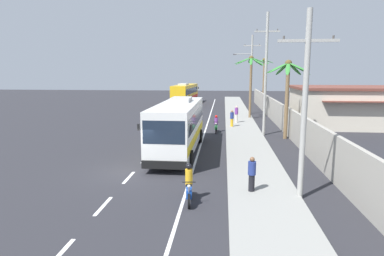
{
  "coord_description": "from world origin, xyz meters",
  "views": [
    {
      "loc": [
        4.94,
        -17.59,
        5.56
      ],
      "look_at": [
        2.81,
        5.04,
        1.7
      ],
      "focal_mm": 31.35,
      "sensor_mm": 36.0,
      "label": 1
    }
  ],
  "objects_px": {
    "coach_bus_foreground": "(179,125)",
    "pedestrian_near_kerb": "(232,118)",
    "coach_bus_far_lane": "(185,93)",
    "pedestrian_far_walk": "(252,173)",
    "palm_nearest": "(288,82)",
    "roadside_building": "(346,106)",
    "palm_second": "(251,72)",
    "palm_third": "(264,73)",
    "motorcycle_trailing": "(189,186)",
    "utility_pole_nearest": "(305,103)",
    "utility_pole_mid": "(266,73)",
    "pedestrian_midwalk": "(236,114)",
    "motorcycle_beside_bus": "(216,125)",
    "utility_pole_far": "(251,72)"
  },
  "relations": [
    {
      "from": "motorcycle_trailing",
      "to": "palm_second",
      "type": "bearing_deg",
      "value": 80.1
    },
    {
      "from": "palm_third",
      "to": "pedestrian_midwalk",
      "type": "bearing_deg",
      "value": -105.17
    },
    {
      "from": "utility_pole_mid",
      "to": "roadside_building",
      "type": "bearing_deg",
      "value": 33.18
    },
    {
      "from": "coach_bus_far_lane",
      "to": "pedestrian_far_walk",
      "type": "bearing_deg",
      "value": -79.37
    },
    {
      "from": "coach_bus_foreground",
      "to": "roadside_building",
      "type": "bearing_deg",
      "value": 39.25
    },
    {
      "from": "motorcycle_beside_bus",
      "to": "motorcycle_trailing",
      "type": "bearing_deg",
      "value": -92.69
    },
    {
      "from": "coach_bus_foreground",
      "to": "utility_pole_nearest",
      "type": "relative_size",
      "value": 1.36
    },
    {
      "from": "pedestrian_near_kerb",
      "to": "palm_nearest",
      "type": "bearing_deg",
      "value": 78.83
    },
    {
      "from": "pedestrian_near_kerb",
      "to": "utility_pole_mid",
      "type": "bearing_deg",
      "value": 75.45
    },
    {
      "from": "motorcycle_trailing",
      "to": "roadside_building",
      "type": "distance_m",
      "value": 25.82
    },
    {
      "from": "motorcycle_beside_bus",
      "to": "palm_second",
      "type": "bearing_deg",
      "value": 68.19
    },
    {
      "from": "coach_bus_foreground",
      "to": "motorcycle_beside_bus",
      "type": "distance_m",
      "value": 8.29
    },
    {
      "from": "utility_pole_nearest",
      "to": "utility_pole_far",
      "type": "xyz_separation_m",
      "value": [
        0.06,
        30.13,
        1.16
      ]
    },
    {
      "from": "pedestrian_far_walk",
      "to": "palm_second",
      "type": "height_order",
      "value": "palm_second"
    },
    {
      "from": "motorcycle_beside_bus",
      "to": "palm_second",
      "type": "xyz_separation_m",
      "value": [
        3.79,
        9.48,
        4.85
      ]
    },
    {
      "from": "pedestrian_near_kerb",
      "to": "utility_pole_nearest",
      "type": "distance_m",
      "value": 19.07
    },
    {
      "from": "pedestrian_near_kerb",
      "to": "palm_third",
      "type": "bearing_deg",
      "value": -156.52
    },
    {
      "from": "pedestrian_near_kerb",
      "to": "utility_pole_far",
      "type": "relative_size",
      "value": 0.16
    },
    {
      "from": "pedestrian_midwalk",
      "to": "utility_pole_mid",
      "type": "height_order",
      "value": "utility_pole_mid"
    },
    {
      "from": "motorcycle_beside_bus",
      "to": "utility_pole_mid",
      "type": "height_order",
      "value": "utility_pole_mid"
    },
    {
      "from": "coach_bus_foreground",
      "to": "palm_nearest",
      "type": "height_order",
      "value": "palm_nearest"
    },
    {
      "from": "palm_second",
      "to": "motorcycle_beside_bus",
      "type": "bearing_deg",
      "value": -111.81
    },
    {
      "from": "coach_bus_far_lane",
      "to": "palm_second",
      "type": "bearing_deg",
      "value": -59.86
    },
    {
      "from": "coach_bus_foreground",
      "to": "coach_bus_far_lane",
      "type": "distance_m",
      "value": 34.12
    },
    {
      "from": "utility_pole_mid",
      "to": "palm_nearest",
      "type": "distance_m",
      "value": 2.27
    },
    {
      "from": "coach_bus_foreground",
      "to": "utility_pole_mid",
      "type": "bearing_deg",
      "value": 46.04
    },
    {
      "from": "pedestrian_far_walk",
      "to": "coach_bus_foreground",
      "type": "bearing_deg",
      "value": -13.59
    },
    {
      "from": "coach_bus_foreground",
      "to": "pedestrian_far_walk",
      "type": "relative_size",
      "value": 6.83
    },
    {
      "from": "pedestrian_far_walk",
      "to": "roadside_building",
      "type": "height_order",
      "value": "roadside_building"
    },
    {
      "from": "motorcycle_trailing",
      "to": "utility_pole_nearest",
      "type": "bearing_deg",
      "value": 8.94
    },
    {
      "from": "pedestrian_near_kerb",
      "to": "utility_pole_far",
      "type": "distance_m",
      "value": 12.61
    },
    {
      "from": "palm_third",
      "to": "motorcycle_beside_bus",
      "type": "bearing_deg",
      "value": -106.55
    },
    {
      "from": "utility_pole_far",
      "to": "utility_pole_nearest",
      "type": "bearing_deg",
      "value": -90.12
    },
    {
      "from": "palm_second",
      "to": "coach_bus_foreground",
      "type": "bearing_deg",
      "value": -109.78
    },
    {
      "from": "motorcycle_trailing",
      "to": "pedestrian_midwalk",
      "type": "bearing_deg",
      "value": 82.71
    },
    {
      "from": "motorcycle_beside_bus",
      "to": "palm_nearest",
      "type": "height_order",
      "value": "palm_nearest"
    },
    {
      "from": "palm_nearest",
      "to": "roadside_building",
      "type": "distance_m",
      "value": 10.71
    },
    {
      "from": "palm_third",
      "to": "utility_pole_mid",
      "type": "bearing_deg",
      "value": -96.19
    },
    {
      "from": "palm_second",
      "to": "utility_pole_far",
      "type": "bearing_deg",
      "value": 86.02
    },
    {
      "from": "palm_second",
      "to": "palm_third",
      "type": "relative_size",
      "value": 0.97
    },
    {
      "from": "coach_bus_foreground",
      "to": "pedestrian_near_kerb",
      "type": "relative_size",
      "value": 6.73
    },
    {
      "from": "utility_pole_nearest",
      "to": "utility_pole_mid",
      "type": "distance_m",
      "value": 15.11
    },
    {
      "from": "coach_bus_foreground",
      "to": "motorcycle_beside_bus",
      "type": "height_order",
      "value": "coach_bus_foreground"
    },
    {
      "from": "coach_bus_far_lane",
      "to": "palm_second",
      "type": "distance_m",
      "value": 19.58
    },
    {
      "from": "pedestrian_midwalk",
      "to": "utility_pole_mid",
      "type": "xyz_separation_m",
      "value": [
        2.17,
        -6.25,
        4.34
      ]
    },
    {
      "from": "pedestrian_far_walk",
      "to": "palm_nearest",
      "type": "xyz_separation_m",
      "value": [
        3.83,
        13.24,
        3.73
      ]
    },
    {
      "from": "pedestrian_near_kerb",
      "to": "utility_pole_nearest",
      "type": "xyz_separation_m",
      "value": [
        2.55,
        -18.62,
        3.25
      ]
    },
    {
      "from": "palm_nearest",
      "to": "motorcycle_trailing",
      "type": "bearing_deg",
      "value": -114.66
    },
    {
      "from": "palm_third",
      "to": "utility_pole_nearest",
      "type": "bearing_deg",
      "value": -94.02
    },
    {
      "from": "palm_nearest",
      "to": "palm_third",
      "type": "distance_m",
      "value": 25.25
    }
  ]
}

